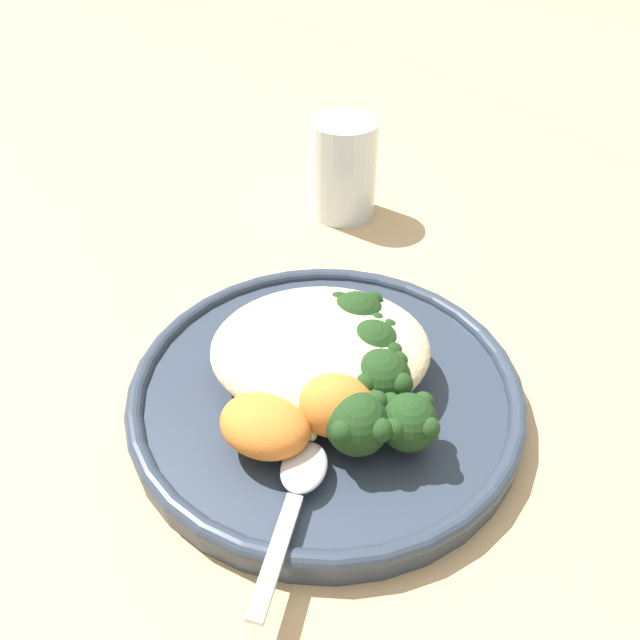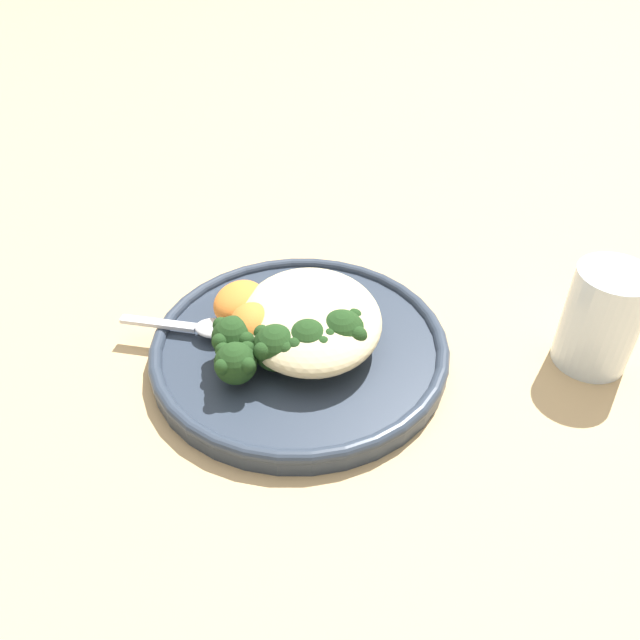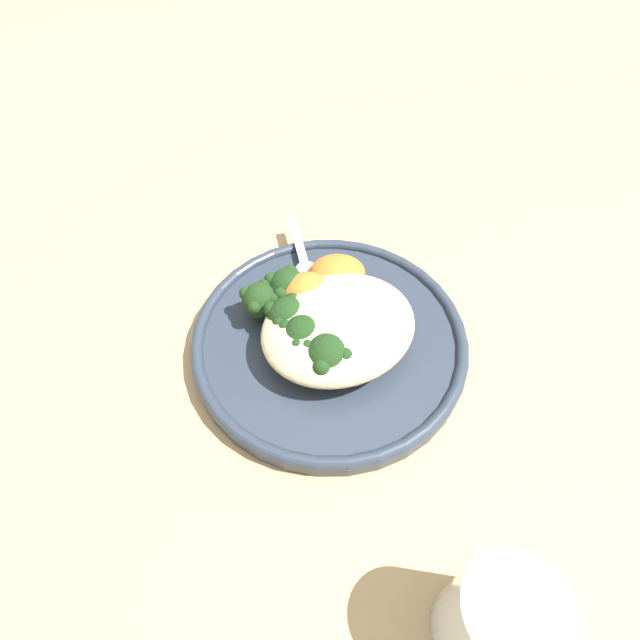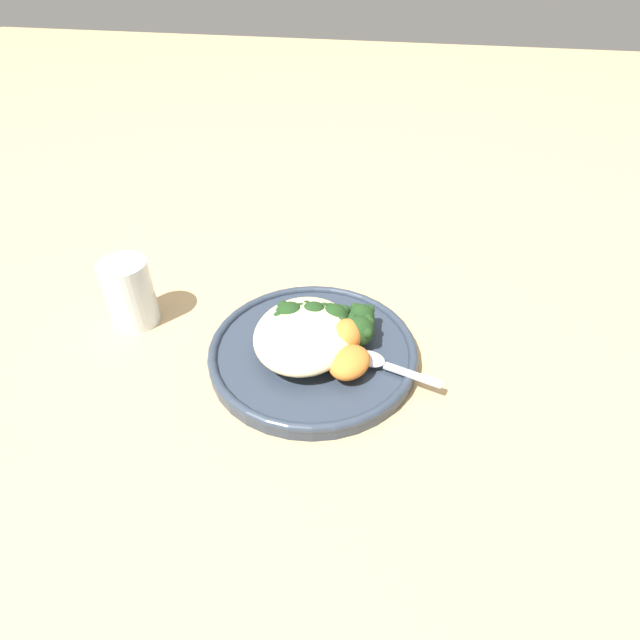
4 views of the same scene
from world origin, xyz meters
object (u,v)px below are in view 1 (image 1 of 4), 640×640
at_px(broccoli_stalk_5, 352,327).
at_px(broccoli_stalk_6, 299,340).
at_px(broccoli_stalk_0, 348,419).
at_px(sweet_potato_chunk_0, 335,405).
at_px(broccoli_stalk_7, 283,352).
at_px(broccoli_stalk_1, 388,418).
at_px(broccoli_stalk_3, 344,372).
at_px(water_glass, 343,169).
at_px(spoon, 298,485).
at_px(plate, 326,390).
at_px(sweet_potato_chunk_1, 265,425).
at_px(broccoli_stalk_2, 371,381).
at_px(quinoa_mound, 320,347).
at_px(broccoli_stalk_4, 366,354).

xyz_separation_m(broccoli_stalk_5, broccoli_stalk_6, (0.04, 0.01, -0.01)).
distance_m(broccoli_stalk_0, sweet_potato_chunk_0, 0.01).
bearing_deg(broccoli_stalk_6, broccoli_stalk_7, 134.53).
relative_size(broccoli_stalk_1, broccoli_stalk_3, 1.25).
bearing_deg(water_glass, spoon, 82.29).
relative_size(plate, sweet_potato_chunk_1, 4.71).
bearing_deg(broccoli_stalk_2, broccoli_stalk_7, 144.69).
bearing_deg(broccoli_stalk_2, spoon, -128.55).
bearing_deg(broccoli_stalk_7, sweet_potato_chunk_0, -164.91).
bearing_deg(broccoli_stalk_3, broccoli_stalk_1, -87.50).
relative_size(broccoli_stalk_1, spoon, 0.93).
height_order(plate, sweet_potato_chunk_0, sweet_potato_chunk_0).
distance_m(broccoli_stalk_0, broccoli_stalk_3, 0.04).
height_order(quinoa_mound, broccoli_stalk_5, broccoli_stalk_5).
distance_m(plate, sweet_potato_chunk_0, 0.05).
xyz_separation_m(broccoli_stalk_3, broccoli_stalk_4, (-0.01, -0.01, 0.00)).
distance_m(broccoli_stalk_3, broccoli_stalk_7, 0.04).
height_order(broccoli_stalk_2, broccoli_stalk_3, broccoli_stalk_2).
xyz_separation_m(plate, water_glass, (-0.03, -0.25, 0.04)).
height_order(broccoli_stalk_7, water_glass, water_glass).
bearing_deg(sweet_potato_chunk_0, broccoli_stalk_7, -60.05).
relative_size(quinoa_mound, broccoli_stalk_0, 1.88).
distance_m(broccoli_stalk_6, broccoli_stalk_7, 0.01).
bearing_deg(broccoli_stalk_4, spoon, -148.02).
xyz_separation_m(broccoli_stalk_1, spoon, (0.05, 0.04, -0.01)).
height_order(broccoli_stalk_1, broccoli_stalk_3, broccoli_stalk_1).
bearing_deg(broccoli_stalk_1, broccoli_stalk_0, -151.94).
distance_m(quinoa_mound, broccoli_stalk_7, 0.03).
distance_m(broccoli_stalk_1, spoon, 0.07).
relative_size(broccoli_stalk_0, water_glass, 0.82).
bearing_deg(sweet_potato_chunk_1, broccoli_stalk_2, -155.19).
relative_size(sweet_potato_chunk_0, water_glass, 0.52).
bearing_deg(broccoli_stalk_3, broccoli_stalk_7, 123.30).
xyz_separation_m(plate, broccoli_stalk_0, (-0.01, 0.05, 0.03)).
relative_size(broccoli_stalk_3, broccoli_stalk_4, 1.00).
bearing_deg(broccoli_stalk_1, broccoli_stalk_3, 145.44).
relative_size(plate, broccoli_stalk_6, 2.63).
bearing_deg(quinoa_mound, sweet_potato_chunk_0, 97.49).
bearing_deg(sweet_potato_chunk_1, quinoa_mound, -119.17).
xyz_separation_m(broccoli_stalk_0, broccoli_stalk_6, (0.03, -0.07, -0.00)).
bearing_deg(broccoli_stalk_2, broccoli_stalk_0, -122.61).
bearing_deg(broccoli_stalk_5, broccoli_stalk_2, -135.52).
bearing_deg(broccoli_stalk_5, spoon, -163.24).
bearing_deg(plate, spoon, 77.52).
bearing_deg(broccoli_stalk_5, broccoli_stalk_1, -133.44).
xyz_separation_m(plate, broccoli_stalk_2, (-0.03, 0.02, 0.03)).
xyz_separation_m(broccoli_stalk_1, broccoli_stalk_4, (0.01, -0.05, 0.00)).
bearing_deg(broccoli_stalk_3, plate, 116.53).
bearing_deg(quinoa_mound, broccoli_stalk_7, -7.87).
distance_m(broccoli_stalk_2, sweet_potato_chunk_0, 0.03).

